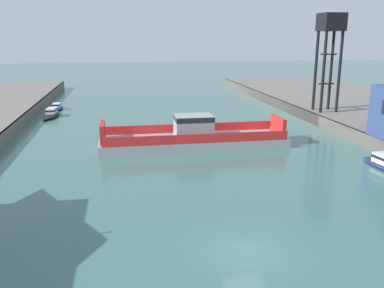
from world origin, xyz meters
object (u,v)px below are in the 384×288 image
at_px(crane_tower, 330,35).
at_px(chain_ferry, 193,137).
at_px(moored_boat_mid_left, 57,107).
at_px(moored_boat_near_right, 51,114).

bearing_deg(crane_tower, chain_ferry, -153.44).
xyz_separation_m(moored_boat_mid_left, crane_tower, (43.08, -18.70, 12.84)).
bearing_deg(moored_boat_near_right, crane_tower, -14.84).
bearing_deg(moored_boat_near_right, chain_ferry, -48.72).
bearing_deg(moored_boat_near_right, moored_boat_mid_left, 90.46).
bearing_deg(moored_boat_mid_left, moored_boat_near_right, -89.54).
bearing_deg(chain_ferry, moored_boat_near_right, 131.28).
distance_m(moored_boat_near_right, moored_boat_mid_left, 7.30).
distance_m(chain_ferry, moored_boat_mid_left, 36.28).
relative_size(chain_ferry, moored_boat_near_right, 3.11).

